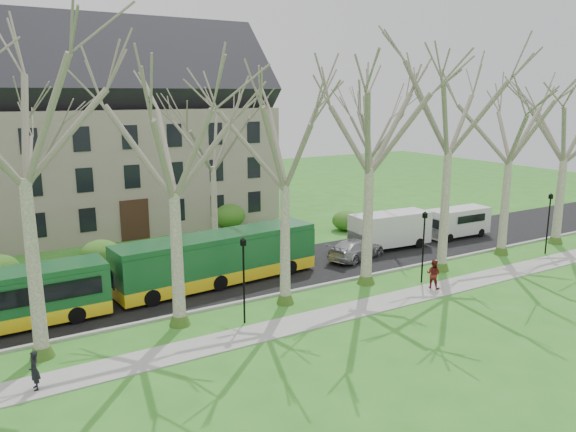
# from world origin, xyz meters

# --- Properties ---
(ground) EXTENTS (120.00, 120.00, 0.00)m
(ground) POSITION_xyz_m (0.00, 0.00, 0.00)
(ground) COLOR #307521
(ground) RESTS_ON ground
(sidewalk) EXTENTS (70.00, 2.00, 0.06)m
(sidewalk) POSITION_xyz_m (0.00, -2.50, 0.03)
(sidewalk) COLOR gray
(sidewalk) RESTS_ON ground
(road) EXTENTS (80.00, 8.00, 0.06)m
(road) POSITION_xyz_m (0.00, 5.50, 0.03)
(road) COLOR black
(road) RESTS_ON ground
(curb) EXTENTS (80.00, 0.25, 0.14)m
(curb) POSITION_xyz_m (0.00, 1.50, 0.07)
(curb) COLOR #A5A39E
(curb) RESTS_ON ground
(building) EXTENTS (26.50, 12.20, 16.00)m
(building) POSITION_xyz_m (-6.00, 24.00, 8.07)
(building) COLOR gray
(building) RESTS_ON ground
(tree_row_verge) EXTENTS (49.00, 7.00, 14.00)m
(tree_row_verge) POSITION_xyz_m (0.00, 0.30, 7.00)
(tree_row_verge) COLOR gray
(tree_row_verge) RESTS_ON ground
(tree_row_far) EXTENTS (33.00, 7.00, 12.00)m
(tree_row_far) POSITION_xyz_m (-1.33, 11.00, 6.00)
(tree_row_far) COLOR gray
(tree_row_far) RESTS_ON ground
(lamp_row) EXTENTS (36.22, 0.22, 4.30)m
(lamp_row) POSITION_xyz_m (-0.00, -1.00, 2.57)
(lamp_row) COLOR black
(lamp_row) RESTS_ON ground
(hedges) EXTENTS (30.60, 8.60, 2.00)m
(hedges) POSITION_xyz_m (-4.67, 14.00, 1.00)
(hedges) COLOR #285418
(hedges) RESTS_ON ground
(bus_follow) EXTENTS (12.72, 3.68, 3.14)m
(bus_follow) POSITION_xyz_m (-4.66, 5.04, 1.63)
(bus_follow) COLOR #175128
(bus_follow) RESTS_ON road
(sedan) EXTENTS (5.18, 3.29, 1.40)m
(sedan) POSITION_xyz_m (5.51, 4.84, 0.76)
(sedan) COLOR #A3A3A8
(sedan) RESTS_ON road
(van_a) EXTENTS (6.16, 2.63, 2.62)m
(van_a) POSITION_xyz_m (9.33, 5.78, 1.37)
(van_a) COLOR silver
(van_a) RESTS_ON road
(van_b) EXTENTS (5.37, 2.12, 2.31)m
(van_b) POSITION_xyz_m (16.11, 5.51, 1.22)
(van_b) COLOR silver
(van_b) RESTS_ON road
(pedestrian_a) EXTENTS (0.40, 0.59, 1.56)m
(pedestrian_a) POSITION_xyz_m (-15.85, -2.73, 0.84)
(pedestrian_a) COLOR black
(pedestrian_a) RESTS_ON sidewalk
(pedestrian_b) EXTENTS (0.96, 1.04, 1.72)m
(pedestrian_b) POSITION_xyz_m (5.70, -2.22, 0.92)
(pedestrian_b) COLOR maroon
(pedestrian_b) RESTS_ON sidewalk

